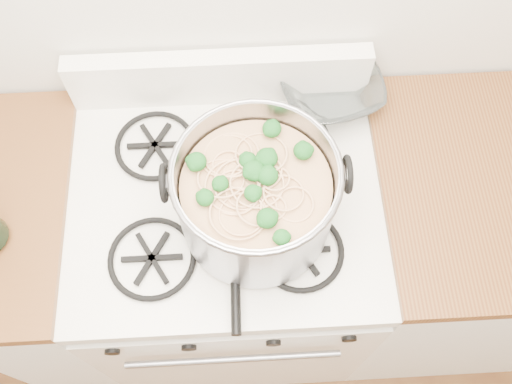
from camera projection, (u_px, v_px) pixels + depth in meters
name	position (u px, v px, depth m)	size (l,w,h in m)	color
gas_range	(232.00, 262.00, 1.80)	(0.76, 0.66, 0.92)	white
counter_left	(69.00, 267.00, 1.77)	(0.25, 0.65, 0.92)	silver
counter_right	(510.00, 244.00, 1.80)	(1.00, 0.65, 0.92)	silver
stock_pot	(256.00, 198.00, 1.23)	(0.38, 0.35, 0.24)	#95969D
spatula	(234.00, 224.00, 1.31)	(0.29, 0.31, 0.02)	black
glass_bowl	(329.00, 91.00, 1.48)	(0.10, 0.10, 0.03)	white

